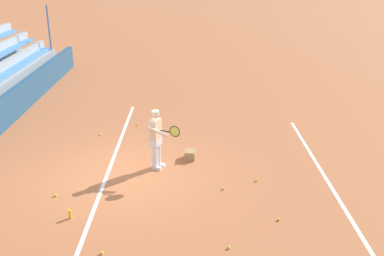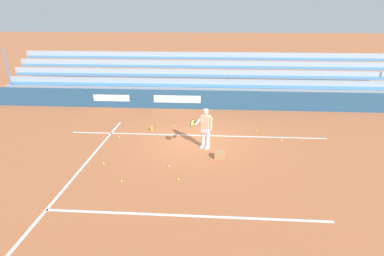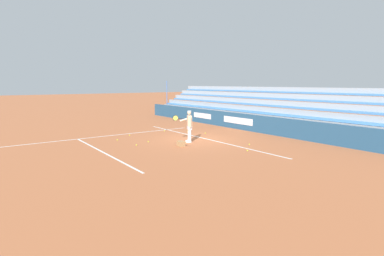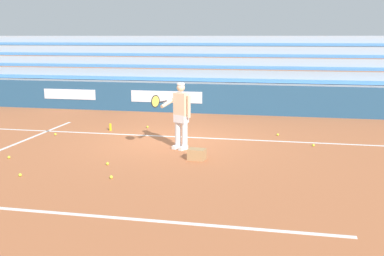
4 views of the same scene
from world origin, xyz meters
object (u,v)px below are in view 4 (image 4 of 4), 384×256
Objects in this scene: tennis_ball_far_right at (111,177)px; water_bottle at (110,127)px; tennis_ball_stray_back at (278,135)px; tennis_ball_toward_net at (147,127)px; tennis_ball_on_baseline at (20,175)px; ball_box_cardboard at (197,154)px; tennis_ball_far_left at (107,164)px; tennis_ball_midcourt at (313,145)px; tennis_ball_near_player at (9,157)px; tennis_player at (180,115)px; tennis_ball_by_box at (55,134)px.

water_bottle is at bearing -68.38° from tennis_ball_far_right.
tennis_ball_stray_back is 4.13m from tennis_ball_toward_net.
water_bottle is at bearing -91.44° from tennis_ball_on_baseline.
tennis_ball_far_left is at bearing 24.07° from ball_box_cardboard.
tennis_ball_midcourt is (-6.19, -3.91, 0.00)m from tennis_ball_on_baseline.
tennis_ball_far_right is at bearing 111.62° from water_bottle.
tennis_ball_far_right is 1.03m from tennis_ball_far_left.
tennis_ball_near_player is at bearing -49.15° from tennis_ball_on_baseline.
ball_box_cardboard is at bearing 139.67° from water_bottle.
ball_box_cardboard is 6.06× the size of tennis_ball_far_right.
tennis_ball_on_baseline is at bearing 130.85° from tennis_ball_near_player.
tennis_ball_by_box is (4.00, -0.86, -0.86)m from tennis_player.
ball_box_cardboard is 4.08m from tennis_ball_toward_net.
tennis_ball_by_box is 0.30× the size of water_bottle.
tennis_ball_by_box is at bearing 34.18° from tennis_ball_toward_net.
tennis_player is at bearing -133.15° from tennis_ball_on_baseline.
tennis_ball_on_baseline is (2.77, 2.96, -0.86)m from tennis_player.
tennis_ball_near_player is at bearing 71.77° from water_bottle.
tennis_ball_far_right and tennis_ball_toward_net have the same top height.
tennis_ball_on_baseline is at bearing 88.56° from water_bottle.
tennis_ball_far_left is at bearing -64.02° from tennis_ball_far_right.
tennis_ball_by_box is at bearing 10.86° from tennis_ball_stray_back.
tennis_ball_near_player is 0.30× the size of water_bottle.
tennis_ball_midcourt is 5.28m from tennis_ball_toward_net.
tennis_player is 4.18m from tennis_ball_by_box.
tennis_ball_far_right is at bearing 161.78° from tennis_ball_near_player.
tennis_ball_on_baseline is 1.00× the size of tennis_ball_toward_net.
ball_box_cardboard reaches higher than water_bottle.
tennis_ball_far_left is at bearing 30.16° from tennis_ball_midcourt.
tennis_ball_on_baseline and tennis_ball_toward_net have the same top height.
tennis_ball_midcourt is at bearing 163.39° from tennis_ball_toward_net.
tennis_ball_far_right is (-3.15, 3.58, 0.00)m from tennis_ball_by_box.
tennis_ball_far_left is (3.77, 3.89, 0.00)m from tennis_ball_stray_back.
tennis_ball_far_left is at bearing 110.46° from water_bottle.
water_bottle reaches higher than tennis_ball_stray_back.
water_bottle is (5.12, 0.27, 0.08)m from tennis_ball_stray_back.
tennis_ball_far_right is at bearing 40.66° from tennis_ball_midcourt.
tennis_ball_midcourt and tennis_ball_by_box have the same top height.
tennis_player reaches higher than tennis_ball_far_right.
water_bottle is (-1.35, -0.97, 0.08)m from tennis_ball_by_box.
ball_box_cardboard reaches higher than tennis_ball_far_left.
water_bottle reaches higher than tennis_ball_on_baseline.
tennis_ball_on_baseline is 7.29m from tennis_ball_stray_back.
tennis_ball_toward_net is at bearing -56.25° from tennis_player.
tennis_ball_far_right is 0.30× the size of water_bottle.
tennis_ball_stray_back is (-3.32, -4.82, 0.00)m from tennis_ball_far_right.
tennis_player is 4.15m from tennis_ball_on_baseline.
tennis_ball_midcourt and tennis_ball_far_right have the same top height.
tennis_ball_midcourt is 1.00× the size of tennis_ball_near_player.
tennis_ball_toward_net is (-2.36, -1.60, 0.00)m from tennis_ball_by_box.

